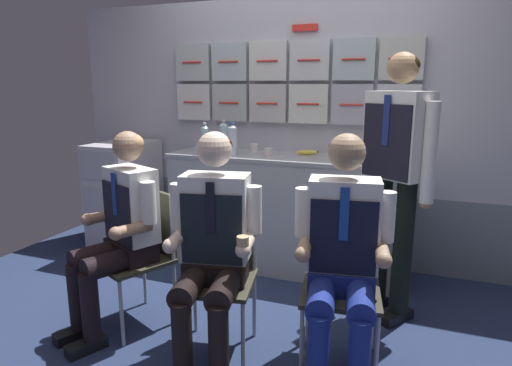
# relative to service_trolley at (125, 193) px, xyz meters

# --- Properties ---
(ground) EXTENTS (4.80, 4.80, 0.04)m
(ground) POSITION_rel_service_trolley_xyz_m (1.51, -0.98, -0.54)
(ground) COLOR #232F4F
(galley_bulkhead) EXTENTS (4.20, 0.14, 2.15)m
(galley_bulkhead) POSITION_rel_service_trolley_xyz_m (1.50, 0.39, 0.57)
(galley_bulkhead) COLOR #B8B7C0
(galley_bulkhead) RESTS_ON ground
(galley_counter) EXTENTS (1.87, 0.53, 0.92)m
(galley_counter) POSITION_rel_service_trolley_xyz_m (1.46, 0.11, -0.06)
(galley_counter) COLOR #AAACB3
(galley_counter) RESTS_ON ground
(service_trolley) EXTENTS (0.40, 0.65, 0.97)m
(service_trolley) POSITION_rel_service_trolley_xyz_m (0.00, 0.00, 0.00)
(service_trolley) COLOR black
(service_trolley) RESTS_ON ground
(folding_chair_left) EXTENTS (0.53, 0.53, 0.82)m
(folding_chair_left) POSITION_rel_service_trolley_xyz_m (0.90, -1.00, -0.01)
(folding_chair_left) COLOR #A8AAAF
(folding_chair_left) RESTS_ON ground
(crew_member_left) EXTENTS (0.54, 0.65, 1.20)m
(crew_member_left) POSITION_rel_service_trolley_xyz_m (0.84, -1.14, 0.13)
(crew_member_left) COLOR black
(crew_member_left) RESTS_ON ground
(folding_chair_right) EXTENTS (0.47, 0.47, 0.82)m
(folding_chair_right) POSITION_rel_service_trolley_xyz_m (1.46, -1.08, -0.01)
(folding_chair_right) COLOR #A8AAAF
(folding_chair_right) RESTS_ON ground
(crew_member_right) EXTENTS (0.50, 0.65, 1.23)m
(crew_member_right) POSITION_rel_service_trolley_xyz_m (1.49, -1.24, 0.15)
(crew_member_right) COLOR black
(crew_member_right) RESTS_ON ground
(folding_chair_by_counter) EXTENTS (0.46, 0.46, 0.82)m
(folding_chair_by_counter) POSITION_rel_service_trolley_xyz_m (2.12, -0.96, -0.01)
(folding_chair_by_counter) COLOR #A8AAAF
(folding_chair_by_counter) RESTS_ON ground
(crew_member_by_counter) EXTENTS (0.50, 0.64, 1.24)m
(crew_member_by_counter) POSITION_rel_service_trolley_xyz_m (2.14, -1.12, 0.16)
(crew_member_by_counter) COLOR black
(crew_member_by_counter) RESTS_ON ground
(crew_member_standing) EXTENTS (0.45, 0.40, 1.65)m
(crew_member_standing) POSITION_rel_service_trolley_xyz_m (2.32, -0.40, 0.46)
(crew_member_standing) COLOR black
(crew_member_standing) RESTS_ON ground
(water_bottle_tall) EXTENTS (0.07, 0.07, 0.27)m
(water_bottle_tall) POSITION_rel_service_trolley_xyz_m (0.96, 0.06, 0.53)
(water_bottle_tall) COLOR silver
(water_bottle_tall) RESTS_ON galley_counter
(water_bottle_short) EXTENTS (0.06, 0.06, 0.25)m
(water_bottle_short) POSITION_rel_service_trolley_xyz_m (0.84, -0.04, 0.52)
(water_bottle_short) COLOR #ADDBE4
(water_bottle_short) RESTS_ON galley_counter
(sparkling_bottle_green) EXTENTS (0.08, 0.08, 0.29)m
(sparkling_bottle_green) POSITION_rel_service_trolley_xyz_m (2.28, 0.26, 0.54)
(sparkling_bottle_green) COLOR #48995D
(sparkling_bottle_green) RESTS_ON galley_counter
(water_bottle_blue_cap) EXTENTS (0.07, 0.07, 0.26)m
(water_bottle_blue_cap) POSITION_rel_service_trolley_xyz_m (1.07, -0.03, 0.53)
(water_bottle_blue_cap) COLOR silver
(water_bottle_blue_cap) RESTS_ON galley_counter
(paper_cup_blue) EXTENTS (0.07, 0.07, 0.06)m
(paper_cup_blue) POSITION_rel_service_trolley_xyz_m (1.15, 0.23, 0.44)
(paper_cup_blue) COLOR silver
(paper_cup_blue) RESTS_ON galley_counter
(paper_cup_tan) EXTENTS (0.07, 0.07, 0.06)m
(paper_cup_tan) POSITION_rel_service_trolley_xyz_m (0.87, 0.20, 0.44)
(paper_cup_tan) COLOR tan
(paper_cup_tan) RESTS_ON galley_counter
(coffee_cup_spare) EXTENTS (0.06, 0.06, 0.08)m
(coffee_cup_spare) POSITION_rel_service_trolley_xyz_m (2.17, 0.00, 0.45)
(coffee_cup_spare) COLOR tan
(coffee_cup_spare) RESTS_ON galley_counter
(coffee_cup_white) EXTENTS (0.06, 0.06, 0.06)m
(coffee_cup_white) POSITION_rel_service_trolley_xyz_m (1.35, 0.04, 0.44)
(coffee_cup_white) COLOR silver
(coffee_cup_white) RESTS_ON galley_counter
(snack_banana) EXTENTS (0.17, 0.10, 0.04)m
(snack_banana) POSITION_rel_service_trolley_xyz_m (1.61, 0.20, 0.42)
(snack_banana) COLOR yellow
(snack_banana) RESTS_ON galley_counter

